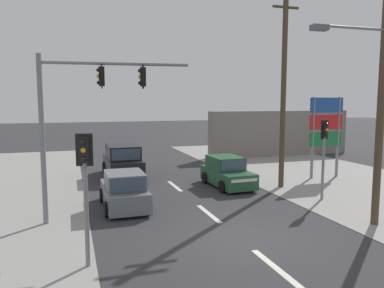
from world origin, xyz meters
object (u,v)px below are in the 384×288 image
Objects in this scene: utility_pole_midground_right at (284,84)px; hatchback_oncoming_mid at (227,173)px; pedestal_signal_left_kerb at (85,178)px; suv_kerbside_parked at (123,162)px; traffic_signal_mast at (80,108)px; utility_pole_foreground_right at (379,81)px; pedestal_signal_right_kerb at (324,146)px; shopping_plaza_sign at (326,126)px; hatchback_receding_far at (124,191)px.

utility_pole_midground_right is 5.31m from hatchback_oncoming_mid.
suv_kerbside_parked is at bearing 77.94° from pedestal_signal_left_kerb.
utility_pole_foreground_right is at bearing -20.22° from traffic_signal_mast.
traffic_signal_mast reaches higher than pedestal_signal_right_kerb.
shopping_plaza_sign is at bearing 63.55° from utility_pole_foreground_right.
shopping_plaza_sign is 1.26× the size of hatchback_receding_far.
utility_pole_foreground_right reaches higher than suv_kerbside_parked.
pedestal_signal_left_kerb is at bearing -133.80° from hatchback_oncoming_mid.
utility_pole_foreground_right reaches higher than hatchback_oncoming_mid.
hatchback_receding_far is at bearing 72.14° from pedestal_signal_left_kerb.
suv_kerbside_parked is at bearing 145.06° from utility_pole_midground_right.
pedestal_signal_right_kerb is 0.98× the size of hatchback_receding_far.
utility_pole_midground_right is 1.67× the size of traffic_signal_mast.
traffic_signal_mast is 1.64× the size of hatchback_receding_far.
utility_pole_midground_right is 2.81× the size of pedestal_signal_right_kerb.
utility_pole_midground_right is 10.19m from traffic_signal_mast.
traffic_signal_mast is at bearing -107.77° from suv_kerbside_parked.
utility_pole_foreground_right is 2.54× the size of hatchback_oncoming_mid.
pedestal_signal_right_kerb is 10.94m from pedestal_signal_left_kerb.
utility_pole_midground_right reaches higher than suv_kerbside_parked.
pedestal_signal_right_kerb is (10.24, -0.15, -1.73)m from traffic_signal_mast.
traffic_signal_mast reaches higher than hatchback_receding_far.
pedestal_signal_left_kerb is 10.66m from hatchback_oncoming_mid.
suv_kerbside_parked is (2.49, 11.66, -1.53)m from pedestal_signal_left_kerb.
utility_pole_foreground_right is at bearing 2.26° from pedestal_signal_left_kerb.
traffic_signal_mast reaches higher than shopping_plaza_sign.
utility_pole_foreground_right is at bearing -31.25° from hatchback_receding_far.
traffic_signal_mast is 8.71m from suv_kerbside_parked.
utility_pole_midground_right is at bearing -159.94° from shopping_plaza_sign.
utility_pole_midground_right reaches higher than traffic_signal_mast.
pedestal_signal_left_kerb is at bearing -107.86° from hatchback_receding_far.
hatchback_oncoming_mid is (7.26, 3.63, -3.44)m from traffic_signal_mast.
utility_pole_midground_right is 2.71× the size of hatchback_oncoming_mid.
pedestal_signal_left_kerb reaches higher than suv_kerbside_parked.
utility_pole_foreground_right is 2.04× the size of shopping_plaza_sign.
hatchback_oncoming_mid is at bearing 26.58° from traffic_signal_mast.
suv_kerbside_parked is at bearing 139.70° from hatchback_oncoming_mid.
utility_pole_midground_right is (0.09, 6.15, 0.19)m from utility_pole_foreground_right.
hatchback_receding_far is (-8.56, 1.45, -1.71)m from pedestal_signal_right_kerb.
shopping_plaza_sign is at bearing 20.06° from utility_pole_midground_right.
shopping_plaza_sign reaches higher than suv_kerbside_parked.
traffic_signal_mast is 14.04m from shopping_plaza_sign.
pedestal_signal_right_kerb is at bearing -45.28° from suv_kerbside_parked.
pedestal_signal_left_kerb is 12.02m from suv_kerbside_parked.
hatchback_oncoming_mid is at bearing 22.64° from hatchback_receding_far.
hatchback_oncoming_mid is 1.01× the size of hatchback_receding_far.
utility_pole_midground_right is at bearing 8.87° from hatchback_receding_far.
shopping_plaza_sign is 12.26m from hatchback_receding_far.
utility_pole_midground_right is 3.95m from pedestal_signal_right_kerb.
hatchback_receding_far is at bearing -157.36° from hatchback_oncoming_mid.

